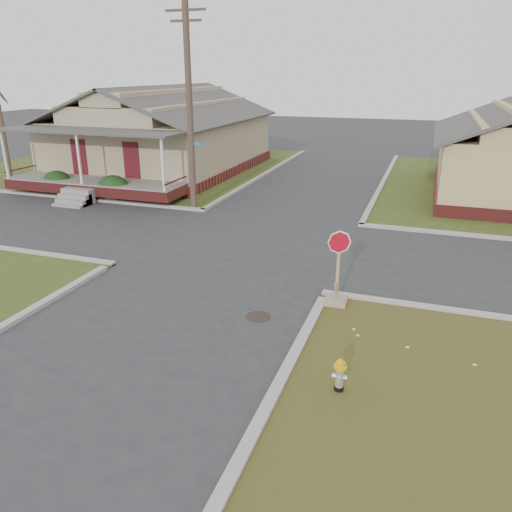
% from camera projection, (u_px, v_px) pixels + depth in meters
% --- Properties ---
extents(ground, '(120.00, 120.00, 0.00)m').
position_uv_depth(ground, '(191.00, 297.00, 14.17)').
color(ground, '#2C2D2F').
rests_on(ground, ground).
extents(verge_far_left, '(19.00, 19.00, 0.05)m').
position_uv_depth(verge_far_left, '(136.00, 165.00, 34.11)').
color(verge_far_left, '#304217').
rests_on(verge_far_left, ground).
extents(curbs, '(80.00, 40.00, 0.12)m').
position_uv_depth(curbs, '(250.00, 244.00, 18.60)').
color(curbs, '#A9A199').
rests_on(curbs, ground).
extents(manhole, '(0.64, 0.64, 0.01)m').
position_uv_depth(manhole, '(258.00, 316.00, 13.05)').
color(manhole, black).
rests_on(manhole, ground).
extents(corner_house, '(10.10, 15.50, 5.30)m').
position_uv_depth(corner_house, '(163.00, 135.00, 31.23)').
color(corner_house, maroon).
rests_on(corner_house, ground).
extents(utility_pole, '(1.80, 0.28, 9.00)m').
position_uv_depth(utility_pole, '(189.00, 105.00, 21.73)').
color(utility_pole, '#412E25').
rests_on(utility_pole, ground).
extents(tree_far_left, '(0.22, 0.22, 4.90)m').
position_uv_depth(tree_far_left, '(4.00, 135.00, 29.47)').
color(tree_far_left, '#412E25').
rests_on(tree_far_left, verge_far_left).
extents(fire_hydrant, '(0.26, 0.26, 0.71)m').
position_uv_depth(fire_hydrant, '(340.00, 373.00, 9.84)').
color(fire_hydrant, black).
rests_on(fire_hydrant, ground).
extents(stop_sign, '(0.60, 0.58, 2.10)m').
position_uv_depth(stop_sign, '(337.00, 288.00, 13.53)').
color(stop_sign, '#A27C58').
rests_on(stop_sign, ground).
extents(hedge_left, '(1.50, 1.23, 1.15)m').
position_uv_depth(hedge_left, '(57.00, 182.00, 25.91)').
color(hedge_left, '#163613').
rests_on(hedge_left, verge_far_left).
extents(hedge_right, '(1.53, 1.26, 1.17)m').
position_uv_depth(hedge_right, '(113.00, 188.00, 24.59)').
color(hedge_right, '#163613').
rests_on(hedge_right, verge_far_left).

